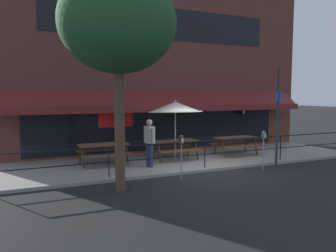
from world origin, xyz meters
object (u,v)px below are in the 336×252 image
(picnic_table_left, at_px, (104,148))
(picnic_table_centre, at_px, (175,144))
(patio_umbrella_centre, at_px, (175,107))
(parking_meter_near, at_px, (181,144))
(street_sign_pole, at_px, (278,117))
(pedestrian_walking, at_px, (149,140))
(picnic_table_right, at_px, (236,141))
(street_tree_curbside, at_px, (122,16))
(parking_meter_far, at_px, (264,139))

(picnic_table_left, xyz_separation_m, picnic_table_centre, (2.83, -0.19, 0.00))
(picnic_table_centre, relative_size, patio_umbrella_centre, 0.76)
(parking_meter_near, height_order, street_sign_pole, street_sign_pole)
(picnic_table_centre, bearing_deg, pedestrian_walking, -148.54)
(parking_meter_near, bearing_deg, picnic_table_left, 122.92)
(picnic_table_right, xyz_separation_m, parking_meter_near, (-3.84, -2.51, 0.44))
(pedestrian_walking, xyz_separation_m, street_tree_curbside, (-1.56, -2.15, 3.70))
(picnic_table_centre, relative_size, parking_meter_far, 1.27)
(parking_meter_far, bearing_deg, picnic_table_left, 150.33)
(picnic_table_right, height_order, street_tree_curbside, street_tree_curbside)
(pedestrian_walking, bearing_deg, picnic_table_centre, 31.46)
(pedestrian_walking, height_order, parking_meter_near, pedestrian_walking)
(patio_umbrella_centre, distance_m, pedestrian_walking, 1.99)
(parking_meter_far, bearing_deg, pedestrian_walking, 153.35)
(picnic_table_left, relative_size, street_sign_pole, 0.50)
(picnic_table_centre, distance_m, parking_meter_far, 3.47)
(pedestrian_walking, xyz_separation_m, parking_meter_near, (0.41, -1.77, 0.09))
(picnic_table_left, xyz_separation_m, parking_meter_near, (1.82, -2.82, 0.44))
(picnic_table_left, xyz_separation_m, parking_meter_far, (5.01, -2.86, 0.44))
(pedestrian_walking, bearing_deg, picnic_table_left, 143.44)
(picnic_table_right, relative_size, street_sign_pole, 0.50)
(picnic_table_left, height_order, picnic_table_centre, same)
(patio_umbrella_centre, bearing_deg, street_tree_curbside, -134.74)
(patio_umbrella_centre, height_order, parking_meter_near, patio_umbrella_centre)
(picnic_table_centre, distance_m, patio_umbrella_centre, 1.47)
(parking_meter_near, relative_size, street_tree_curbside, 0.22)
(pedestrian_walking, height_order, street_sign_pole, street_sign_pole)
(parking_meter_far, bearing_deg, picnic_table_right, 75.63)
(picnic_table_centre, xyz_separation_m, parking_meter_far, (2.18, -2.67, 0.44))
(picnic_table_centre, distance_m, street_tree_curbside, 5.86)
(street_sign_pole, bearing_deg, patio_umbrella_centre, 139.53)
(picnic_table_centre, bearing_deg, street_sign_pole, -40.63)
(picnic_table_left, distance_m, picnic_table_right, 5.67)
(parking_meter_far, bearing_deg, street_tree_curbside, -176.13)
(picnic_table_left, bearing_deg, parking_meter_near, -57.08)
(picnic_table_right, bearing_deg, parking_meter_far, -104.37)
(patio_umbrella_centre, distance_m, street_sign_pole, 3.85)
(pedestrian_walking, bearing_deg, street_tree_curbside, -125.98)
(parking_meter_near, distance_m, street_tree_curbside, 4.13)
(picnic_table_left, bearing_deg, picnic_table_centre, -3.81)
(picnic_table_centre, distance_m, pedestrian_walking, 1.69)
(street_sign_pole, bearing_deg, picnic_table_left, 154.90)
(picnic_table_left, relative_size, picnic_table_centre, 1.00)
(street_sign_pole, bearing_deg, parking_meter_far, -167.79)
(parking_meter_near, height_order, parking_meter_far, same)
(picnic_table_right, bearing_deg, street_tree_curbside, -153.50)
(patio_umbrella_centre, bearing_deg, street_sign_pole, -40.47)
(patio_umbrella_centre, bearing_deg, picnic_table_left, 175.92)
(street_tree_curbside, bearing_deg, parking_meter_far, 3.87)
(picnic_table_centre, height_order, picnic_table_right, same)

